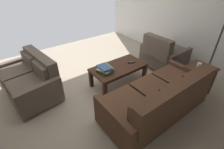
# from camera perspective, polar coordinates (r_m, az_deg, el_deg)

# --- Properties ---
(ground_plane) EXTENTS (5.02, 5.35, 0.01)m
(ground_plane) POSITION_cam_1_polar(r_m,az_deg,el_deg) (3.58, -3.94, -3.82)
(ground_plane) COLOR tan
(wall_left) EXTENTS (0.12, 5.35, 2.53)m
(wall_left) POSITION_cam_1_polar(r_m,az_deg,el_deg) (4.78, 23.12, 20.15)
(wall_left) COLOR white
(wall_left) RESTS_ON ground
(sofa_main) EXTENTS (1.91, 0.88, 0.83)m
(sofa_main) POSITION_cam_1_polar(r_m,az_deg,el_deg) (2.80, 16.26, -8.29)
(sofa_main) COLOR black
(sofa_main) RESTS_ON ground
(loveseat_near) EXTENTS (0.97, 1.42, 0.80)m
(loveseat_near) POSITION_cam_1_polar(r_m,az_deg,el_deg) (3.53, -26.90, -1.56)
(loveseat_near) COLOR black
(loveseat_near) RESTS_ON ground
(coffee_table) EXTENTS (1.17, 0.61, 0.43)m
(coffee_table) POSITION_cam_1_polar(r_m,az_deg,el_deg) (3.44, 2.34, 1.95)
(coffee_table) COLOR #3D2316
(coffee_table) RESTS_ON ground
(end_table) EXTENTS (0.47, 0.47, 0.60)m
(end_table) POSITION_cam_1_polar(r_m,az_deg,el_deg) (3.52, 28.70, 0.64)
(end_table) COLOR #472D1C
(end_table) RESTS_ON ground
(armchair_side) EXTENTS (0.86, 0.95, 0.87)m
(armchair_side) POSITION_cam_1_polar(r_m,az_deg,el_deg) (4.26, 17.56, 6.80)
(armchair_side) COLOR black
(armchair_side) RESTS_ON ground
(coffee_mug) EXTENTS (0.10, 0.08, 0.10)m
(coffee_mug) POSITION_cam_1_polar(r_m,az_deg,el_deg) (3.42, 28.43, 2.88)
(coffee_mug) COLOR white
(coffee_mug) RESTS_ON end_table
(book_stack) EXTENTS (0.32, 0.34, 0.12)m
(book_stack) POSITION_cam_1_polar(r_m,az_deg,el_deg) (3.20, -2.56, 2.01)
(book_stack) COLOR #337F51
(book_stack) RESTS_ON coffee_table
(tv_remote) EXTENTS (0.16, 0.10, 0.02)m
(tv_remote) POSITION_cam_1_polar(r_m,az_deg,el_deg) (3.56, 6.92, 4.31)
(tv_remote) COLOR black
(tv_remote) RESTS_ON coffee_table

